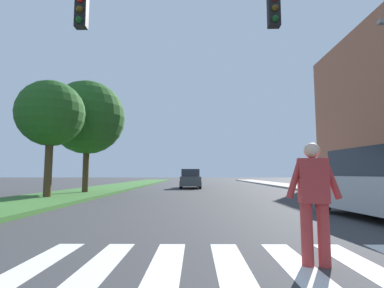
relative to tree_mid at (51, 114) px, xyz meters
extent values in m
plane|color=#38383A|center=(8.06, 11.45, -4.19)|extent=(140.00, 140.00, 0.00)
cube|color=silver|center=(4.91, -9.85, -4.18)|extent=(0.45, 2.20, 0.01)
cube|color=silver|center=(5.81, -9.85, -4.18)|extent=(0.45, 2.20, 0.01)
cube|color=silver|center=(6.71, -9.85, -4.18)|extent=(0.45, 2.20, 0.01)
cube|color=silver|center=(7.61, -9.85, -4.18)|extent=(0.45, 2.20, 0.01)
cube|color=silver|center=(8.51, -9.85, -4.18)|extent=(0.45, 2.20, 0.01)
cube|color=silver|center=(9.41, -9.85, -4.18)|extent=(0.45, 2.20, 0.01)
cube|color=#386B2D|center=(0.12, 9.45, -4.11)|extent=(4.16, 64.00, 0.15)
cylinder|color=#4C3823|center=(0.00, 0.00, -2.49)|extent=(0.36, 0.36, 3.09)
sphere|color=#23561E|center=(0.00, 0.00, 0.03)|extent=(3.24, 3.24, 3.24)
cylinder|color=#4C3823|center=(0.42, 3.75, -2.42)|extent=(0.36, 0.36, 3.22)
sphere|color=#23561E|center=(0.42, 3.75, 0.55)|extent=(4.54, 4.54, 4.54)
cube|color=#9E9991|center=(16.21, 9.45, -4.11)|extent=(3.00, 64.00, 0.15)
cube|color=black|center=(4.40, -7.51, 0.91)|extent=(0.28, 0.20, 0.80)
sphere|color=#4C380F|center=(4.40, -7.63, 0.91)|extent=(0.16, 0.16, 0.16)
sphere|color=#0F3F19|center=(4.40, -7.63, 0.65)|extent=(0.16, 0.16, 0.16)
cube|color=black|center=(8.98, -7.51, 0.91)|extent=(0.28, 0.20, 0.80)
sphere|color=#4C380F|center=(8.98, -7.63, 0.91)|extent=(0.16, 0.16, 0.16)
sphere|color=#0F3F19|center=(8.98, -7.63, 0.65)|extent=(0.16, 0.16, 0.16)
cylinder|color=#B23333|center=(8.87, -9.99, -3.76)|extent=(0.18, 0.18, 0.85)
cylinder|color=#B23333|center=(8.65, -9.96, -3.76)|extent=(0.18, 0.18, 0.85)
cube|color=#B23333|center=(8.76, -9.98, -3.03)|extent=(0.41, 0.29, 0.62)
cylinder|color=#B23333|center=(9.00, -10.01, -2.99)|extent=(0.28, 0.13, 0.58)
cylinder|color=#B23333|center=(8.52, -9.94, -2.99)|extent=(0.28, 0.13, 0.58)
sphere|color=beige|center=(8.76, -9.98, -2.61)|extent=(0.25, 0.25, 0.22)
cube|color=#2D333D|center=(12.32, -5.88, -2.61)|extent=(1.94, 2.70, 0.79)
cylinder|color=black|center=(13.01, -4.18, -3.87)|extent=(0.29, 0.66, 0.64)
cylinder|color=black|center=(11.28, -4.37, -3.87)|extent=(0.29, 0.66, 0.64)
cube|color=#474C51|center=(6.67, 11.70, -3.57)|extent=(1.85, 4.23, 0.78)
cube|color=#2D333D|center=(6.68, 11.49, -2.86)|extent=(1.58, 1.93, 0.64)
cylinder|color=black|center=(5.84, 13.32, -3.87)|extent=(0.24, 0.65, 0.64)
cylinder|color=black|center=(7.41, 13.36, -3.87)|extent=(0.24, 0.65, 0.64)
cylinder|color=black|center=(5.93, 10.03, -3.87)|extent=(0.24, 0.65, 0.64)
cylinder|color=black|center=(7.50, 10.08, -3.87)|extent=(0.24, 0.65, 0.64)
camera|label=1|loc=(7.12, -14.12, -2.93)|focal=27.43mm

